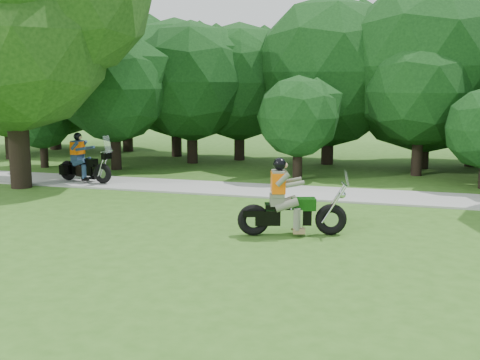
# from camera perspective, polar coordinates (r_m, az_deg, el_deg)

# --- Properties ---
(ground) EXTENTS (100.00, 100.00, 0.00)m
(ground) POSITION_cam_1_polar(r_m,az_deg,el_deg) (11.24, 5.37, -9.16)
(ground) COLOR #315C1A
(ground) RESTS_ON ground
(walkway) EXTENTS (60.00, 2.20, 0.06)m
(walkway) POSITION_cam_1_polar(r_m,az_deg,el_deg) (18.91, 9.81, -1.39)
(walkway) COLOR gray
(walkway) RESTS_ON ground
(tree_line) EXTENTS (40.13, 11.78, 7.71)m
(tree_line) POSITION_cam_1_polar(r_m,az_deg,el_deg) (25.25, 14.60, 9.63)
(tree_line) COLOR black
(tree_line) RESTS_ON ground
(big_tree_west) EXTENTS (8.64, 6.56, 9.96)m
(big_tree_west) POSITION_cam_1_polar(r_m,az_deg,el_deg) (21.42, -20.43, 14.83)
(big_tree_west) COLOR black
(big_tree_west) RESTS_ON ground
(chopper_motorcycle) EXTENTS (2.51, 1.17, 1.83)m
(chopper_motorcycle) POSITION_cam_1_polar(r_m,az_deg,el_deg) (13.92, 4.49, -2.57)
(chopper_motorcycle) COLOR black
(chopper_motorcycle) RESTS_ON ground
(touring_motorcycle) EXTENTS (2.22, 0.93, 1.70)m
(touring_motorcycle) POSITION_cam_1_polar(r_m,az_deg,el_deg) (21.44, -14.80, 1.49)
(touring_motorcycle) COLOR black
(touring_motorcycle) RESTS_ON walkway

